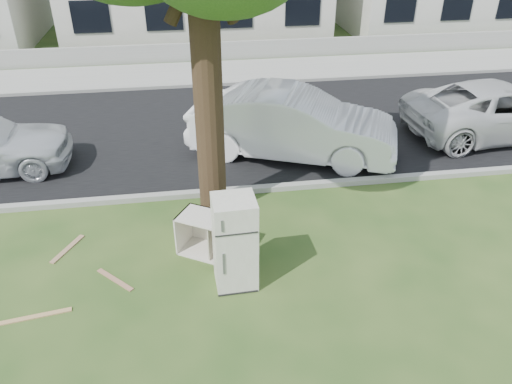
{
  "coord_description": "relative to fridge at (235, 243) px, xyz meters",
  "views": [
    {
      "loc": [
        -0.82,
        -6.87,
        5.67
      ],
      "look_at": [
        0.3,
        0.6,
        1.11
      ],
      "focal_mm": 35.0,
      "sensor_mm": 36.0,
      "label": 1
    }
  ],
  "objects": [
    {
      "name": "plank_c",
      "position": [
        -2.98,
        1.34,
        -0.81
      ],
      "size": [
        0.51,
        0.83,
        0.02
      ],
      "primitive_type": "cube",
      "rotation": [
        0.0,
        0.0,
        1.08
      ],
      "color": "#9E7857",
      "rests_on": "ground"
    },
    {
      "name": "plank_b",
      "position": [
        -2.03,
        0.34,
        -0.81
      ],
      "size": [
        0.66,
        0.68,
        0.02
      ],
      "primitive_type": "cube",
      "rotation": [
        0.0,
        0.0,
        -0.8
      ],
      "color": "#9F6F53",
      "rests_on": "ground"
    },
    {
      "name": "car_right",
      "position": [
        7.67,
        4.94,
        -0.11
      ],
      "size": [
        5.22,
        2.62,
        1.42
      ],
      "primitive_type": "imported",
      "rotation": [
        0.0,
        0.0,
        1.62
      ],
      "color": "silver",
      "rests_on": "ground"
    },
    {
      "name": "low_wall",
      "position": [
        0.2,
        13.03,
        -0.47
      ],
      "size": [
        120.0,
        0.15,
        0.7
      ],
      "primitive_type": "cube",
      "color": "gray",
      "rests_on": "ground"
    },
    {
      "name": "fridge",
      "position": [
        0.0,
        0.0,
        0.0
      ],
      "size": [
        0.7,
        0.65,
        1.64
      ],
      "primitive_type": "cube",
      "rotation": [
        0.0,
        0.0,
        0.04
      ],
      "color": "white",
      "rests_on": "ground"
    },
    {
      "name": "car_center",
      "position": [
        1.93,
        4.55,
        0.01
      ],
      "size": [
        5.31,
        3.5,
        1.65
      ],
      "primitive_type": "imported",
      "rotation": [
        0.0,
        0.0,
        1.19
      ],
      "color": "white",
      "rests_on": "ground"
    },
    {
      "name": "kerb_near",
      "position": [
        0.2,
        2.88,
        -0.82
      ],
      "size": [
        120.0,
        0.18,
        0.12
      ],
      "primitive_type": "cube",
      "color": "gray",
      "rests_on": "ground"
    },
    {
      "name": "ground",
      "position": [
        0.2,
        0.43,
        -0.82
      ],
      "size": [
        120.0,
        120.0,
        0.0
      ],
      "primitive_type": "plane",
      "color": "#264518"
    },
    {
      "name": "cabinet",
      "position": [
        -0.42,
        0.89,
        -0.44
      ],
      "size": [
        1.16,
        1.03,
        0.77
      ],
      "primitive_type": "cube",
      "rotation": [
        0.0,
        0.0,
        -0.55
      ],
      "color": "beige",
      "rests_on": "ground"
    },
    {
      "name": "kerb_far",
      "position": [
        0.2,
        9.98,
        -0.82
      ],
      "size": [
        120.0,
        0.18,
        0.12
      ],
      "primitive_type": "cube",
      "color": "gray",
      "rests_on": "ground"
    },
    {
      "name": "sidewalk",
      "position": [
        0.2,
        11.43,
        -0.81
      ],
      "size": [
        120.0,
        2.8,
        0.01
      ],
      "primitive_type": "cube",
      "color": "gray",
      "rests_on": "ground"
    },
    {
      "name": "plank_a",
      "position": [
        -3.18,
        -0.36,
        -0.81
      ],
      "size": [
        1.08,
        0.25,
        0.02
      ],
      "primitive_type": "cube",
      "rotation": [
        0.0,
        0.0,
        0.15
      ],
      "color": "tan",
      "rests_on": "ground"
    },
    {
      "name": "road",
      "position": [
        0.2,
        6.43,
        -0.81
      ],
      "size": [
        120.0,
        7.0,
        0.01
      ],
      "primitive_type": "cube",
      "color": "black",
      "rests_on": "ground"
    }
  ]
}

